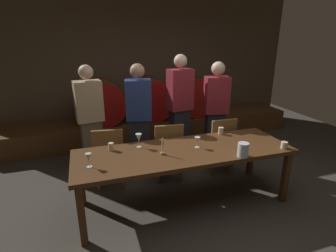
{
  "coord_description": "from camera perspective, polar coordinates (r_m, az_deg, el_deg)",
  "views": [
    {
      "loc": [
        -1.29,
        -2.56,
        2.03
      ],
      "look_at": [
        -0.36,
        0.32,
        1.0
      ],
      "focal_mm": 28.27,
      "sensor_mm": 36.0,
      "label": 1
    }
  ],
  "objects": [
    {
      "name": "chair_right",
      "position": [
        4.13,
        11.09,
        -3.43
      ],
      "size": [
        0.4,
        0.4,
        0.88
      ],
      "rotation": [
        0.0,
        0.0,
        3.13
      ],
      "color": "brown",
      "rests_on": "ground"
    },
    {
      "name": "wine_glass_right",
      "position": [
        3.24,
        6.35,
        -3.05
      ],
      "size": [
        0.07,
        0.07,
        0.14
      ],
      "color": "silver",
      "rests_on": "dining_table"
    },
    {
      "name": "guest_center_right",
      "position": [
        4.3,
        2.56,
        3.74
      ],
      "size": [
        0.41,
        0.29,
        1.77
      ],
      "rotation": [
        0.0,
        0.0,
        3.29
      ],
      "color": "black",
      "rests_on": "ground"
    },
    {
      "name": "chair_center",
      "position": [
        3.83,
        -0.07,
        -4.89
      ],
      "size": [
        0.44,
        0.44,
        0.88
      ],
      "rotation": [
        0.0,
        0.0,
        3.04
      ],
      "color": "brown",
      "rests_on": "ground"
    },
    {
      "name": "guest_center_left",
      "position": [
        4.08,
        -6.26,
        1.93
      ],
      "size": [
        0.42,
        0.31,
        1.66
      ],
      "rotation": [
        0.0,
        0.0,
        2.95
      ],
      "color": "black",
      "rests_on": "ground"
    },
    {
      "name": "cup_right",
      "position": [
        3.51,
        23.77,
        -3.79
      ],
      "size": [
        0.08,
        0.08,
        0.08
      ],
      "primitive_type": "cylinder",
      "color": "beige",
      "rests_on": "dining_table"
    },
    {
      "name": "guest_far_left",
      "position": [
        4.09,
        -16.37,
        1.25
      ],
      "size": [
        0.41,
        0.29,
        1.65
      ],
      "rotation": [
        0.0,
        0.0,
        3.29
      ],
      "color": "brown",
      "rests_on": "ground"
    },
    {
      "name": "wine_barrel_right",
      "position": [
        5.7,
        5.26,
        6.6
      ],
      "size": [
        0.83,
        0.78,
        0.83
      ],
      "color": "#513319",
      "rests_on": "barrel_shelf"
    },
    {
      "name": "wine_glass_center",
      "position": [
        3.24,
        -6.34,
        -2.51
      ],
      "size": [
        0.08,
        0.08,
        0.17
      ],
      "color": "silver",
      "rests_on": "dining_table"
    },
    {
      "name": "candle_center",
      "position": [
        3.05,
        -1.2,
        -5.07
      ],
      "size": [
        0.05,
        0.05,
        0.22
      ],
      "color": "olive",
      "rests_on": "dining_table"
    },
    {
      "name": "wine_barrel_center",
      "position": [
        5.41,
        -3.86,
        5.97
      ],
      "size": [
        0.83,
        0.78,
        0.83
      ],
      "color": "brown",
      "rests_on": "barrel_shelf"
    },
    {
      "name": "cup_left",
      "position": [
        3.23,
        -12.16,
        -4.38
      ],
      "size": [
        0.07,
        0.07,
        0.09
      ],
      "primitive_type": "cylinder",
      "color": "beige",
      "rests_on": "dining_table"
    },
    {
      "name": "pitcher",
      "position": [
        3.1,
        15.87,
        -4.97
      ],
      "size": [
        0.12,
        0.12,
        0.16
      ],
      "color": "silver",
      "rests_on": "dining_table"
    },
    {
      "name": "ground_plane",
      "position": [
        3.51,
        7.46,
        -16.63
      ],
      "size": [
        8.6,
        8.6,
        0.0
      ],
      "primitive_type": "plane",
      "color": "#3F3A33"
    },
    {
      "name": "wine_barrel_left",
      "position": [
        5.27,
        -13.83,
        5.11
      ],
      "size": [
        0.83,
        0.78,
        0.83
      ],
      "color": "brown",
      "rests_on": "barrel_shelf"
    },
    {
      "name": "dining_table",
      "position": [
        3.22,
        3.55,
        -6.22
      ],
      "size": [
        2.61,
        0.85,
        0.73
      ],
      "color": "#4C2D16",
      "rests_on": "ground"
    },
    {
      "name": "barrel_shelf",
      "position": [
        5.59,
        -3.57,
        -0.19
      ],
      "size": [
        5.95,
        0.9,
        0.42
      ],
      "primitive_type": "cube",
      "color": "brown",
      "rests_on": "ground"
    },
    {
      "name": "back_wall",
      "position": [
        5.85,
        -5.2,
        12.84
      ],
      "size": [
        6.61,
        0.24,
        2.85
      ],
      "primitive_type": "cube",
      "color": "brown",
      "rests_on": "ground"
    },
    {
      "name": "guest_far_right",
      "position": [
        4.41,
        10.23,
        3.04
      ],
      "size": [
        0.42,
        0.31,
        1.66
      ],
      "rotation": [
        0.0,
        0.0,
        2.95
      ],
      "color": "black",
      "rests_on": "ground"
    },
    {
      "name": "cup_center",
      "position": [
        3.74,
        11.32,
        -1.02
      ],
      "size": [
        0.07,
        0.07,
        0.1
      ],
      "primitive_type": "cylinder",
      "color": "beige",
      "rests_on": "dining_table"
    },
    {
      "name": "wine_glass_left",
      "position": [
        2.87,
        -16.76,
        -6.55
      ],
      "size": [
        0.06,
        0.06,
        0.16
      ],
      "color": "silver",
      "rests_on": "dining_table"
    },
    {
      "name": "chair_left",
      "position": [
        3.74,
        -12.56,
        -5.98
      ],
      "size": [
        0.45,
        0.45,
        0.88
      ],
      "rotation": [
        0.0,
        0.0,
        3.01
      ],
      "color": "brown",
      "rests_on": "ground"
    }
  ]
}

